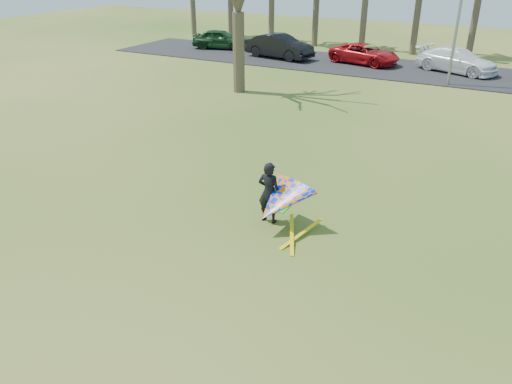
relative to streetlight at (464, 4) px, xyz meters
The scene contains 8 objects.
ground 22.55m from the streetlight, 95.61° to the right, with size 100.00×100.00×0.00m, color #215212.
parking_strip 5.77m from the streetlight, 125.75° to the left, with size 46.00×7.00×0.06m, color black.
streetlight is the anchor object (origin of this frame).
car_0 18.93m from the streetlight, 167.74° to the left, with size 1.76×4.39×1.49m, color #16381A.
car_1 13.06m from the streetlight, 168.08° to the left, with size 1.77×5.07×1.67m, color black.
car_2 8.09m from the streetlight, 150.84° to the left, with size 2.23×4.83×1.34m, color #A80D13.
car_3 5.19m from the streetlight, 93.91° to the left, with size 2.10×5.16×1.50m, color white.
kite_flyer 20.11m from the streetlight, 94.68° to the right, with size 2.13×2.39×2.02m.
Camera 1 is at (5.77, -8.81, 7.00)m, focal length 35.00 mm.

